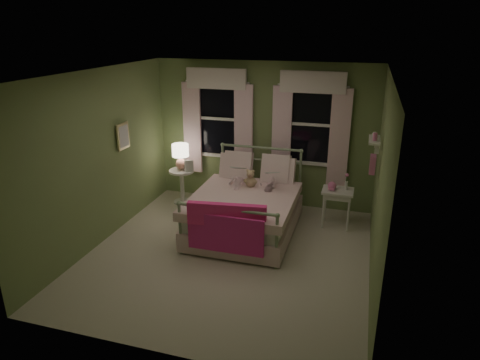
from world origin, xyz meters
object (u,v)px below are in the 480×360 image
(nightstand_left, at_px, (182,182))
(child_left, at_px, (237,165))
(teddy_bear, at_px, (251,180))
(bed, at_px, (246,209))
(child_right, at_px, (270,172))
(nightstand_right, at_px, (338,195))
(table_lamp, at_px, (181,154))

(nightstand_left, bearing_deg, child_left, -16.54)
(child_left, distance_m, teddy_bear, 0.37)
(bed, distance_m, child_right, 0.72)
(child_right, xyz_separation_m, nightstand_right, (1.11, 0.15, -0.35))
(bed, relative_size, nightstand_left, 3.13)
(child_left, xyz_separation_m, child_right, (0.56, 0.00, -0.08))
(table_lamp, bearing_deg, child_right, -11.39)
(table_lamp, bearing_deg, nightstand_right, -4.00)
(nightstand_right, bearing_deg, nightstand_left, 176.00)
(child_right, bearing_deg, nightstand_left, -16.17)
(child_left, bearing_deg, nightstand_left, -28.76)
(child_right, height_order, nightstand_right, child_right)
(bed, distance_m, table_lamp, 1.75)
(teddy_bear, height_order, nightstand_right, teddy_bear)
(teddy_bear, height_order, table_lamp, table_lamp)
(child_left, xyz_separation_m, teddy_bear, (0.28, -0.16, -0.18))
(teddy_bear, bearing_deg, bed, -90.00)
(child_right, xyz_separation_m, table_lamp, (-1.74, 0.35, 0.06))
(nightstand_left, bearing_deg, table_lamp, -90.00)
(nightstand_left, height_order, table_lamp, table_lamp)
(bed, height_order, child_right, child_right)
(bed, xyz_separation_m, child_left, (-0.28, 0.42, 0.59))
(child_right, xyz_separation_m, teddy_bear, (-0.28, -0.16, -0.11))
(nightstand_left, relative_size, nightstand_right, 1.02)
(bed, bearing_deg, nightstand_right, 22.38)
(child_left, bearing_deg, nightstand_right, 172.95)
(bed, height_order, teddy_bear, bed)
(child_left, relative_size, nightstand_left, 1.24)
(table_lamp, bearing_deg, child_left, -16.54)
(table_lamp, bearing_deg, bed, -27.84)
(bed, xyz_separation_m, nightstand_left, (-1.46, 0.77, 0.03))
(child_left, distance_m, child_right, 0.57)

